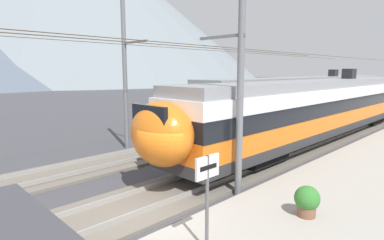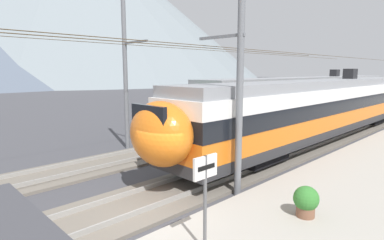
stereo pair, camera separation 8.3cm
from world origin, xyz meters
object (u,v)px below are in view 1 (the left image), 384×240
(train_near_platform, at_px, (321,106))
(catenary_mast_mid, at_px, (237,84))
(train_far_track, at_px, (310,94))
(platform_sign, at_px, (207,182))
(potted_plant_by_shelter, at_px, (307,200))
(catenary_mast_far_side, at_px, (126,74))

(train_near_platform, height_order, catenary_mast_mid, catenary_mast_mid)
(train_near_platform, distance_m, train_far_track, 10.31)
(train_near_platform, bearing_deg, platform_sign, -165.62)
(potted_plant_by_shelter, bearing_deg, catenary_mast_mid, 79.52)
(train_far_track, bearing_deg, potted_plant_by_shelter, -155.07)
(train_near_platform, relative_size, catenary_mast_mid, 0.56)
(train_near_platform, bearing_deg, potted_plant_by_shelter, -158.10)
(train_near_platform, distance_m, catenary_mast_far_side, 11.97)
(platform_sign, relative_size, potted_plant_by_shelter, 2.53)
(catenary_mast_far_side, xyz_separation_m, platform_sign, (-4.77, -10.42, -2.25))
(catenary_mast_far_side, relative_size, platform_sign, 21.77)
(train_near_platform, bearing_deg, catenary_mast_mid, -171.54)
(train_near_platform, height_order, catenary_mast_far_side, catenary_mast_far_side)
(train_near_platform, distance_m, platform_sign, 14.94)
(train_far_track, height_order, catenary_mast_far_side, catenary_mast_far_side)
(platform_sign, bearing_deg, train_near_platform, 14.38)
(train_far_track, height_order, potted_plant_by_shelter, train_far_track)
(train_near_platform, distance_m, potted_plant_by_shelter, 12.16)
(catenary_mast_far_side, bearing_deg, train_near_platform, -34.68)
(catenary_mast_mid, relative_size, platform_sign, 21.77)
(train_near_platform, height_order, potted_plant_by_shelter, train_near_platform)
(catenary_mast_mid, bearing_deg, catenary_mast_far_side, 83.33)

